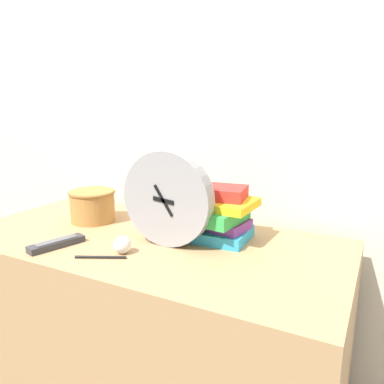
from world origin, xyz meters
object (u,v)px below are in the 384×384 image
book_stack (216,214)px  pen (101,257)px  basket (93,204)px  tv_remote (57,244)px  crumpled_paper_ball (122,245)px  desk_clock (167,199)px

book_stack → pen: size_ratio=1.81×
basket → tv_remote: 0.28m
tv_remote → basket: bearing=108.0°
pen → crumpled_paper_ball: bearing=62.8°
crumpled_paper_ball → desk_clock: bearing=55.5°
desk_clock → tv_remote: desk_clock is taller
crumpled_paper_ball → book_stack: bearing=50.9°
book_stack → basket: bearing=-175.8°
desk_clock → pen: desk_clock is taller
desk_clock → crumpled_paper_ball: desk_clock is taller
basket → tv_remote: basket is taller
pen → tv_remote: bearing=177.9°
desk_clock → pen: (-0.11, -0.18, -0.14)m
tv_remote → crumpled_paper_ball: (0.21, 0.05, 0.02)m
basket → pen: (0.26, -0.26, -0.06)m
book_stack → crumpled_paper_ball: book_stack is taller
basket → crumpled_paper_ball: 0.36m
basket → pen: bearing=-45.1°
book_stack → pen: (-0.23, -0.30, -0.08)m
desk_clock → book_stack: 0.17m
desk_clock → book_stack: desk_clock is taller
basket → desk_clock: bearing=-12.3°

